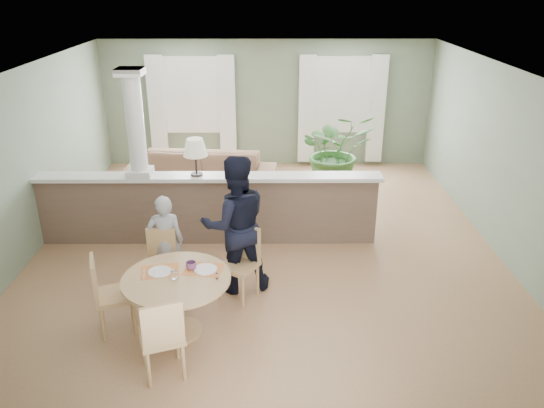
{
  "coord_description": "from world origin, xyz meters",
  "views": [
    {
      "loc": [
        0.05,
        -7.33,
        3.86
      ],
      "look_at": [
        0.08,
        -1.0,
        1.15
      ],
      "focal_mm": 35.0,
      "sensor_mm": 36.0,
      "label": 1
    }
  ],
  "objects_px": {
    "chair_far_boy": "(161,259)",
    "sofa": "(199,178)",
    "man_person": "(235,224)",
    "dining_table": "(178,289)",
    "chair_side": "(108,292)",
    "houseplant": "(336,151)",
    "child_person": "(166,242)",
    "chair_near": "(162,335)",
    "chair_far_man": "(242,259)"
  },
  "relations": [
    {
      "from": "chair_far_boy",
      "to": "sofa",
      "type": "bearing_deg",
      "value": 86.76
    },
    {
      "from": "man_person",
      "to": "dining_table",
      "type": "bearing_deg",
      "value": 44.13
    },
    {
      "from": "dining_table",
      "to": "chair_side",
      "type": "xyz_separation_m",
      "value": [
        -0.82,
        0.03,
        -0.06
      ]
    },
    {
      "from": "houseplant",
      "to": "man_person",
      "type": "height_order",
      "value": "man_person"
    },
    {
      "from": "houseplant",
      "to": "child_person",
      "type": "relative_size",
      "value": 1.18
    },
    {
      "from": "dining_table",
      "to": "man_person",
      "type": "relative_size",
      "value": 0.66
    },
    {
      "from": "child_person",
      "to": "man_person",
      "type": "relative_size",
      "value": 0.7
    },
    {
      "from": "dining_table",
      "to": "chair_side",
      "type": "relative_size",
      "value": 1.27
    },
    {
      "from": "sofa",
      "to": "chair_near",
      "type": "bearing_deg",
      "value": -82.38
    },
    {
      "from": "dining_table",
      "to": "chair_far_man",
      "type": "relative_size",
      "value": 1.29
    },
    {
      "from": "dining_table",
      "to": "chair_near",
      "type": "bearing_deg",
      "value": -92.71
    },
    {
      "from": "dining_table",
      "to": "chair_side",
      "type": "height_order",
      "value": "chair_side"
    },
    {
      "from": "sofa",
      "to": "child_person",
      "type": "height_order",
      "value": "child_person"
    },
    {
      "from": "dining_table",
      "to": "chair_far_man",
      "type": "height_order",
      "value": "chair_far_man"
    },
    {
      "from": "sofa",
      "to": "chair_far_man",
      "type": "height_order",
      "value": "chair_far_man"
    },
    {
      "from": "dining_table",
      "to": "child_person",
      "type": "xyz_separation_m",
      "value": [
        -0.32,
        1.05,
        0.06
      ]
    },
    {
      "from": "dining_table",
      "to": "chair_far_man",
      "type": "xyz_separation_m",
      "value": [
        0.69,
        0.81,
        -0.07
      ]
    },
    {
      "from": "dining_table",
      "to": "man_person",
      "type": "bearing_deg",
      "value": 58.71
    },
    {
      "from": "chair_far_boy",
      "to": "chair_side",
      "type": "relative_size",
      "value": 0.9
    },
    {
      "from": "child_person",
      "to": "man_person",
      "type": "xyz_separation_m",
      "value": [
        0.93,
        -0.05,
        0.28
      ]
    },
    {
      "from": "sofa",
      "to": "dining_table",
      "type": "relative_size",
      "value": 2.29
    },
    {
      "from": "man_person",
      "to": "child_person",
      "type": "bearing_deg",
      "value": -17.58
    },
    {
      "from": "chair_near",
      "to": "man_person",
      "type": "xyz_separation_m",
      "value": [
        0.64,
        1.77,
        0.4
      ]
    },
    {
      "from": "chair_far_boy",
      "to": "chair_side",
      "type": "distance_m",
      "value": 0.96
    },
    {
      "from": "houseplant",
      "to": "dining_table",
      "type": "xyz_separation_m",
      "value": [
        -2.33,
        -4.64,
        -0.18
      ]
    },
    {
      "from": "houseplant",
      "to": "chair_near",
      "type": "bearing_deg",
      "value": -113.63
    },
    {
      "from": "child_person",
      "to": "man_person",
      "type": "distance_m",
      "value": 0.97
    },
    {
      "from": "chair_far_boy",
      "to": "child_person",
      "type": "height_order",
      "value": "child_person"
    },
    {
      "from": "dining_table",
      "to": "chair_far_man",
      "type": "distance_m",
      "value": 1.07
    },
    {
      "from": "houseplant",
      "to": "chair_side",
      "type": "xyz_separation_m",
      "value": [
        -3.15,
        -4.61,
        -0.24
      ]
    },
    {
      "from": "houseplant",
      "to": "chair_far_boy",
      "type": "xyz_separation_m",
      "value": [
        -2.7,
        -3.76,
        -0.29
      ]
    },
    {
      "from": "child_person",
      "to": "man_person",
      "type": "bearing_deg",
      "value": 167.86
    },
    {
      "from": "houseplant",
      "to": "child_person",
      "type": "height_order",
      "value": "houseplant"
    },
    {
      "from": "chair_far_man",
      "to": "chair_side",
      "type": "height_order",
      "value": "chair_side"
    },
    {
      "from": "chair_side",
      "to": "child_person",
      "type": "distance_m",
      "value": 1.14
    },
    {
      "from": "sofa",
      "to": "chair_side",
      "type": "distance_m",
      "value": 4.13
    },
    {
      "from": "child_person",
      "to": "dining_table",
      "type": "bearing_deg",
      "value": 97.91
    },
    {
      "from": "houseplant",
      "to": "chair_side",
      "type": "distance_m",
      "value": 5.59
    },
    {
      "from": "dining_table",
      "to": "chair_far_boy",
      "type": "relative_size",
      "value": 1.41
    },
    {
      "from": "chair_near",
      "to": "houseplant",
      "type": "bearing_deg",
      "value": -133.19
    },
    {
      "from": "dining_table",
      "to": "chair_near",
      "type": "xyz_separation_m",
      "value": [
        -0.04,
        -0.77,
        -0.06
      ]
    },
    {
      "from": "chair_side",
      "to": "man_person",
      "type": "relative_size",
      "value": 0.52
    },
    {
      "from": "chair_far_man",
      "to": "chair_side",
      "type": "xyz_separation_m",
      "value": [
        -1.51,
        -0.78,
        0.01
      ]
    },
    {
      "from": "sofa",
      "to": "chair_side",
      "type": "height_order",
      "value": "chair_side"
    },
    {
      "from": "chair_near",
      "to": "child_person",
      "type": "relative_size",
      "value": 0.74
    },
    {
      "from": "chair_far_man",
      "to": "man_person",
      "type": "relative_size",
      "value": 0.51
    },
    {
      "from": "man_person",
      "to": "chair_far_man",
      "type": "bearing_deg",
      "value": 99.39
    },
    {
      "from": "chair_far_boy",
      "to": "chair_side",
      "type": "height_order",
      "value": "chair_side"
    },
    {
      "from": "dining_table",
      "to": "chair_side",
      "type": "distance_m",
      "value": 0.82
    },
    {
      "from": "houseplant",
      "to": "chair_far_boy",
      "type": "height_order",
      "value": "houseplant"
    }
  ]
}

